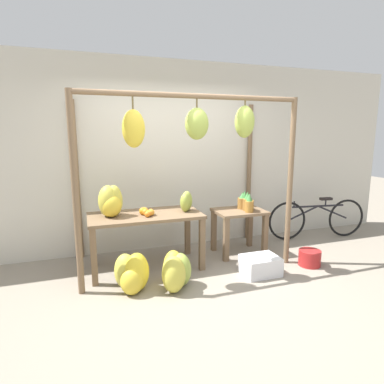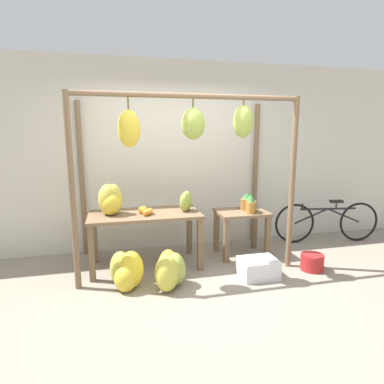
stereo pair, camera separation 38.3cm
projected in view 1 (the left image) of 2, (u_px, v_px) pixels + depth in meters
name	position (u px, v px, depth m)	size (l,w,h in m)	color
ground_plane	(207.00, 292.00, 3.58)	(20.00, 20.00, 0.00)	gray
shop_wall_back	(169.00, 157.00, 4.84)	(8.00, 0.08, 2.80)	beige
stall_awning	(188.00, 146.00, 3.87)	(2.72, 1.26, 2.19)	brown
display_table_main	(146.00, 222.00, 4.13)	(1.43, 0.70, 0.73)	brown
display_table_side	(239.00, 221.00, 4.67)	(0.71, 0.54, 0.65)	brown
banana_pile_on_table	(111.00, 203.00, 3.97)	(0.40, 0.41, 0.39)	gold
orange_pile	(147.00, 212.00, 4.04)	(0.18, 0.25, 0.09)	orange
pineapple_cluster	(246.00, 202.00, 4.62)	(0.16, 0.36, 0.27)	#A3702D
banana_pile_ground_left	(132.00, 274.00, 3.58)	(0.49, 0.48, 0.44)	yellow
banana_pile_ground_right	(175.00, 271.00, 3.65)	(0.44, 0.52, 0.42)	#9EB247
fruit_crate_white	(260.00, 265.00, 4.02)	(0.45, 0.35, 0.23)	silver
blue_bucket	(310.00, 258.00, 4.29)	(0.29, 0.29, 0.21)	#AD2323
parked_bicycle	(317.00, 218.00, 5.37)	(1.71, 0.29, 0.69)	black
papaya_pile	(186.00, 202.00, 4.26)	(0.24, 0.28, 0.27)	#93A33D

